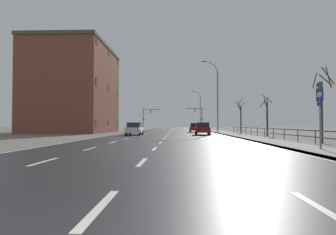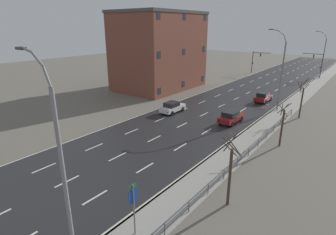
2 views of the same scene
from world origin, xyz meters
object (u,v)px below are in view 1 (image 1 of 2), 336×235
at_px(street_lamp_midground, 217,97).
at_px(brick_building, 75,89).
at_px(street_lamp_distant, 200,110).
at_px(car_far_right, 135,129).
at_px(traffic_signal_left, 146,116).
at_px(traffic_signal_right, 199,115).
at_px(car_near_left, 195,127).
at_px(car_far_left, 203,129).
at_px(highway_sign, 320,106).

height_order(street_lamp_midground, brick_building, brick_building).
xyz_separation_m(street_lamp_distant, car_far_right, (-11.51, -43.75, -4.40)).
height_order(car_far_right, brick_building, brick_building).
relative_size(street_lamp_midground, traffic_signal_left, 2.06).
relative_size(street_lamp_distant, brick_building, 0.63).
height_order(traffic_signal_left, car_far_right, traffic_signal_left).
distance_m(street_lamp_midground, traffic_signal_right, 31.65).
distance_m(car_far_right, car_near_left, 15.97).
distance_m(traffic_signal_right, car_far_left, 40.58).
bearing_deg(traffic_signal_left, traffic_signal_right, 5.80).
bearing_deg(car_far_right, traffic_signal_right, 75.02).
xyz_separation_m(street_lamp_distant, highway_sign, (0.96, -64.30, -2.97)).
relative_size(highway_sign, traffic_signal_left, 0.63).
xyz_separation_m(street_lamp_midground, traffic_signal_right, (-0.32, 31.59, -1.77)).
bearing_deg(highway_sign, street_lamp_midground, 91.78).
xyz_separation_m(car_far_right, brick_building, (-11.89, 11.75, 6.40)).
xyz_separation_m(street_lamp_distant, car_near_left, (-3.18, -30.12, -4.40)).
bearing_deg(car_near_left, traffic_signal_right, 84.68).
height_order(traffic_signal_right, traffic_signal_left, traffic_signal_right).
relative_size(traffic_signal_left, car_near_left, 1.35).
bearing_deg(brick_building, car_near_left, 5.30).
xyz_separation_m(street_lamp_midground, car_near_left, (-3.20, 3.78, -4.78)).
bearing_deg(highway_sign, traffic_signal_right, 91.17).
height_order(street_lamp_midground, car_far_right, street_lamp_midground).
xyz_separation_m(car_far_right, car_near_left, (8.33, 13.63, 0.00)).
height_order(car_far_right, car_far_left, same).
bearing_deg(traffic_signal_right, brick_building, -127.87).
height_order(street_lamp_midground, street_lamp_distant, street_lamp_midground).
xyz_separation_m(street_lamp_midground, car_far_left, (-3.02, -8.78, -4.78)).
height_order(street_lamp_distant, brick_building, brick_building).
distance_m(car_far_right, brick_building, 17.90).
bearing_deg(brick_building, car_far_right, -44.67).
height_order(car_far_right, car_near_left, same).
xyz_separation_m(street_lamp_midground, highway_sign, (0.95, -30.40, -3.34)).
relative_size(traffic_signal_right, traffic_signal_left, 1.05).
bearing_deg(car_near_left, highway_sign, -82.51).
xyz_separation_m(street_lamp_midground, traffic_signal_left, (-14.53, 30.15, -1.94)).
relative_size(car_far_right, car_near_left, 1.00).
xyz_separation_m(traffic_signal_right, traffic_signal_left, (-14.21, -1.44, -0.17)).
bearing_deg(traffic_signal_left, car_far_left, -73.54).
relative_size(car_far_right, brick_building, 0.24).
bearing_deg(car_far_right, highway_sign, -58.61).
bearing_deg(car_far_left, car_near_left, 92.96).
xyz_separation_m(street_lamp_distant, traffic_signal_right, (-0.31, -2.30, -1.39)).
relative_size(street_lamp_distant, car_far_right, 2.60).
bearing_deg(car_near_left, brick_building, -174.11).
bearing_deg(traffic_signal_left, highway_sign, -75.66).
bearing_deg(car_near_left, car_far_left, -88.64).
relative_size(street_lamp_distant, car_near_left, 2.59).
distance_m(street_lamp_midground, car_far_left, 10.45).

